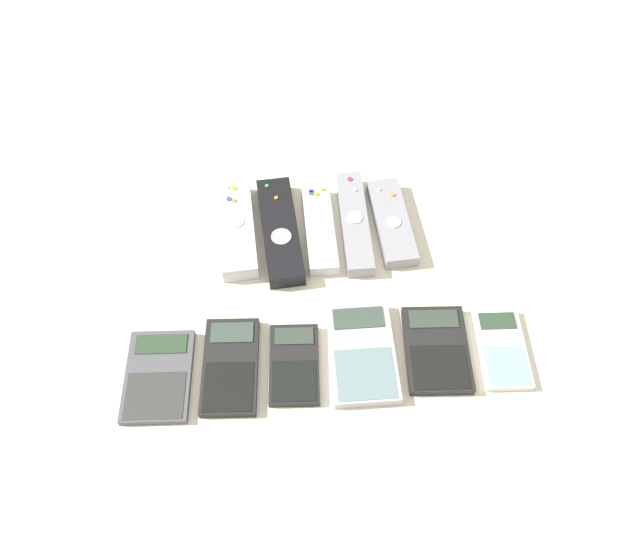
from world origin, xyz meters
TOP-DOWN VIEW (x-y plane):
  - ground_plane at (0.00, 0.00)m, footprint 3.00×3.00m
  - remote_0 at (-0.12, 0.13)m, footprint 0.06×0.18m
  - remote_1 at (-0.05, 0.12)m, footprint 0.07×0.20m
  - remote_2 at (0.01, 0.12)m, footprint 0.05×0.17m
  - remote_3 at (0.06, 0.13)m, footprint 0.04×0.20m
  - remote_4 at (0.12, 0.13)m, footprint 0.06×0.17m
  - calculator_0 at (-0.23, -0.11)m, footprint 0.10×0.14m
  - calculator_1 at (-0.13, -0.10)m, footprint 0.08×0.15m
  - calculator_2 at (-0.05, -0.11)m, footprint 0.07×0.12m
  - calculator_3 at (0.05, -0.10)m, footprint 0.09×0.15m
  - calculator_4 at (0.15, -0.10)m, footprint 0.10×0.14m
  - calculator_5 at (0.24, -0.11)m, footprint 0.07×0.13m

SIDE VIEW (x-z plane):
  - ground_plane at x=0.00m, z-range 0.00..0.00m
  - calculator_5 at x=0.24m, z-range 0.00..0.01m
  - calculator_0 at x=-0.23m, z-range 0.00..0.01m
  - calculator_2 at x=-0.05m, z-range 0.00..0.01m
  - calculator_1 at x=-0.13m, z-range 0.00..0.01m
  - calculator_4 at x=0.15m, z-range 0.00..0.02m
  - calculator_3 at x=0.05m, z-range 0.00..0.02m
  - remote_2 at x=0.01m, z-range 0.00..0.02m
  - remote_4 at x=0.12m, z-range 0.00..0.02m
  - remote_3 at x=0.06m, z-range 0.00..0.02m
  - remote_1 at x=-0.05m, z-range 0.00..0.03m
  - remote_0 at x=-0.12m, z-range 0.00..0.03m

